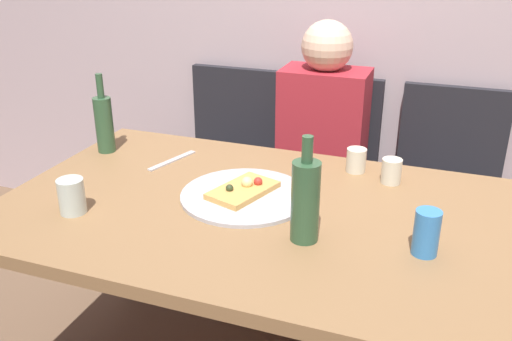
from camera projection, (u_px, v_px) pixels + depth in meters
The scene contains 14 objects.
dining_table at pixel (271, 230), 1.68m from camera, with size 1.64×0.96×0.73m.
pizza_tray at pixel (245, 196), 1.72m from camera, with size 0.40×0.40×0.01m, color #ADADB2.
pizza_slice_last at pixel (244, 189), 1.72m from camera, with size 0.19×0.25×0.05m.
wine_bottle at pixel (104, 123), 2.04m from camera, with size 0.07×0.07×0.29m.
beer_bottle at pixel (305, 200), 1.45m from camera, with size 0.08×0.08×0.29m.
tumbler_near at pixel (391, 171), 1.81m from camera, with size 0.07×0.07×0.08m, color beige.
tumbler_far at pixel (72, 196), 1.61m from camera, with size 0.08×0.08×0.10m, color #B7C6BC.
wine_glass at pixel (356, 160), 1.90m from camera, with size 0.07×0.07×0.08m, color beige.
soda_can at pixel (426, 233), 1.40m from camera, with size 0.07×0.07×0.12m, color #337AC1.
table_knife at pixel (172, 161), 1.99m from camera, with size 0.22×0.02×0.01m, color #B7B7BC.
chair_left at pixel (228, 153), 2.66m from camera, with size 0.44×0.44×0.90m.
chair_middle at pixel (324, 166), 2.51m from camera, with size 0.44×0.44×0.90m.
chair_right at pixel (446, 183), 2.35m from camera, with size 0.44×0.44×0.90m.
guest_in_sweater at pixel (317, 152), 2.33m from camera, with size 0.36×0.56×1.17m.
Camera 1 is at (0.46, -1.40, 1.50)m, focal length 39.06 mm.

